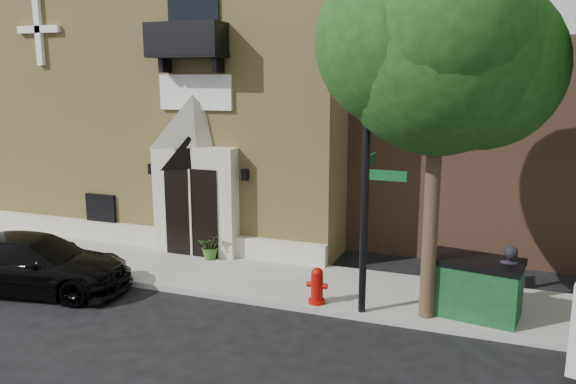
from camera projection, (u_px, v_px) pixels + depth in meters
name	position (u px, v px, depth m)	size (l,w,h in m)	color
ground	(179.00, 294.00, 14.02)	(120.00, 120.00, 0.00)	black
sidewalk	(240.00, 276.00, 15.05)	(42.00, 3.00, 0.15)	gray
church	(215.00, 96.00, 21.43)	(12.20, 11.01, 9.30)	tan
street_tree_left	(441.00, 49.00, 11.13)	(4.97, 4.38, 7.77)	#38281C
black_sedan	(34.00, 263.00, 14.13)	(2.00, 4.93, 1.43)	black
street_sign	(366.00, 178.00, 12.02)	(0.96, 0.96, 6.06)	black
fire_hydrant	(317.00, 286.00, 13.00)	(0.49, 0.39, 0.86)	#940A04
dumpster	(474.00, 286.00, 12.33)	(2.14, 1.43, 1.29)	#0F391E
planter	(211.00, 246.00, 16.21)	(0.70, 0.60, 0.77)	#3A6228
pedestrian_near	(507.00, 283.00, 12.02)	(0.61, 0.40, 1.68)	black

